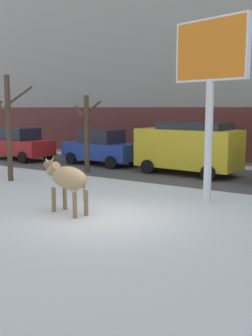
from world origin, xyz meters
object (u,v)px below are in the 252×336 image
(car_red_sedan, at_px, (20,144))
(car_yellow_van, at_px, (188,147))
(bare_tree_left_lot, at_px, (9,126))
(bare_tree_right_lot, at_px, (87,131))
(billboard, at_px, (211,61))
(cow_tan, at_px, (68,179))
(car_blue_sedan, at_px, (102,148))

(car_red_sedan, distance_m, car_yellow_van, 10.33)
(bare_tree_left_lot, xyz_separation_m, bare_tree_right_lot, (1.22, 3.44, -0.36))
(bare_tree_left_lot, bearing_deg, bare_tree_right_lot, 70.54)
(billboard, xyz_separation_m, bare_tree_left_lot, (-8.26, -0.66, -2.07))
(cow_tan, xyz_separation_m, car_yellow_van, (-0.12, 8.13, 0.25))
(billboard, height_order, bare_tree_right_lot, billboard)
(billboard, bearing_deg, bare_tree_right_lot, 158.45)
(cow_tan, height_order, billboard, billboard)
(cow_tan, xyz_separation_m, bare_tree_left_lot, (-5.48, 2.66, 1.26))
(cow_tan, xyz_separation_m, car_red_sedan, (-10.43, 7.57, -0.09))
(cow_tan, xyz_separation_m, bare_tree_right_lot, (-4.26, 6.10, 0.90))
(car_yellow_van, bearing_deg, bare_tree_left_lot, -134.40)
(cow_tan, xyz_separation_m, car_blue_sedan, (-5.25, 8.51, -0.09))
(cow_tan, relative_size, bare_tree_left_lot, 0.46)
(car_red_sedan, height_order, bare_tree_left_lot, bare_tree_left_lot)
(car_red_sedan, xyz_separation_m, bare_tree_right_lot, (6.16, -1.47, 0.99))
(car_blue_sedan, bearing_deg, car_yellow_van, -4.23)
(car_red_sedan, bearing_deg, car_yellow_van, 3.13)
(billboard, xyz_separation_m, car_red_sedan, (-13.21, 4.25, -3.41))
(cow_tan, bearing_deg, billboard, 50.09)
(car_yellow_van, height_order, bare_tree_right_lot, bare_tree_right_lot)
(cow_tan, distance_m, car_yellow_van, 8.14)
(billboard, relative_size, car_yellow_van, 1.18)
(billboard, relative_size, bare_tree_right_lot, 1.58)
(cow_tan, height_order, car_blue_sedan, car_blue_sedan)
(car_red_sedan, xyz_separation_m, car_yellow_van, (10.31, 0.56, 0.33))
(cow_tan, height_order, bare_tree_left_lot, bare_tree_left_lot)
(bare_tree_left_lot, distance_m, bare_tree_right_lot, 3.67)
(car_red_sedan, height_order, car_blue_sedan, same)
(bare_tree_left_lot, height_order, bare_tree_right_lot, bare_tree_left_lot)
(car_blue_sedan, xyz_separation_m, bare_tree_left_lot, (-0.23, -5.85, 1.34))
(car_blue_sedan, height_order, bare_tree_right_lot, bare_tree_right_lot)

